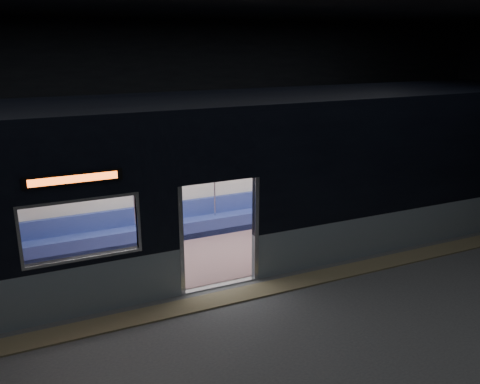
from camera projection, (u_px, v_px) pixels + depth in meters
station_floor at (244, 312)px, 8.65m from camera, size 24.00×14.00×0.01m
station_envelope at (244, 94)px, 7.60m from camera, size 24.00×14.00×5.00m
tactile_strip at (231, 297)px, 9.13m from camera, size 22.80×0.50×0.03m
metro_car at (191, 173)px, 10.33m from camera, size 18.00×3.04×3.35m
passenger at (351, 185)px, 13.44m from camera, size 0.37×0.63×1.30m
handbag at (355, 190)px, 13.29m from camera, size 0.29×0.25×0.13m
transit_map at (351, 155)px, 13.58m from camera, size 1.03×0.03×0.67m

